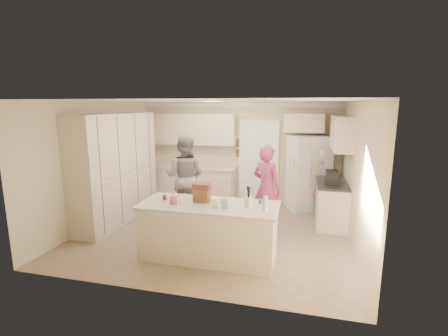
% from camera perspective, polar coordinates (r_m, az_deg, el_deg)
% --- Properties ---
extents(floor, '(5.20, 4.60, 0.02)m').
position_cam_1_polar(floor, '(6.73, -1.58, -11.12)').
color(floor, '#8D6B59').
rests_on(floor, ground).
extents(ceiling, '(5.20, 4.60, 0.02)m').
position_cam_1_polar(ceiling, '(6.23, -1.71, 11.80)').
color(ceiling, white).
rests_on(ceiling, wall_back).
extents(wall_back, '(5.20, 0.02, 2.60)m').
position_cam_1_polar(wall_back, '(8.57, 2.52, 2.79)').
color(wall_back, beige).
rests_on(wall_back, ground).
extents(wall_front, '(5.20, 0.02, 2.60)m').
position_cam_1_polar(wall_front, '(4.23, -10.12, -5.96)').
color(wall_front, beige).
rests_on(wall_front, ground).
extents(wall_left, '(0.02, 4.60, 2.60)m').
position_cam_1_polar(wall_left, '(7.48, -21.29, 0.84)').
color(wall_left, beige).
rests_on(wall_left, ground).
extents(wall_right, '(0.02, 4.60, 2.60)m').
position_cam_1_polar(wall_right, '(6.19, 22.32, -1.22)').
color(wall_right, beige).
rests_on(wall_right, ground).
extents(crown_back, '(5.20, 0.08, 0.12)m').
position_cam_1_polar(crown_back, '(8.43, 2.53, 11.05)').
color(crown_back, white).
rests_on(crown_back, wall_back).
extents(pantry_bank, '(0.60, 2.60, 2.35)m').
position_cam_1_polar(pantry_bank, '(7.49, -18.41, 0.07)').
color(pantry_bank, beige).
rests_on(pantry_bank, floor).
extents(back_base_cab, '(2.20, 0.60, 0.88)m').
position_cam_1_polar(back_base_cab, '(8.74, -5.35, -2.83)').
color(back_base_cab, beige).
rests_on(back_base_cab, floor).
extents(back_countertop, '(2.24, 0.63, 0.04)m').
position_cam_1_polar(back_countertop, '(8.63, -5.43, 0.12)').
color(back_countertop, beige).
rests_on(back_countertop, back_base_cab).
extents(back_upper_cab, '(2.20, 0.35, 0.80)m').
position_cam_1_polar(back_upper_cab, '(8.63, -5.25, 6.83)').
color(back_upper_cab, beige).
rests_on(back_upper_cab, wall_back).
extents(doorway_opening, '(0.90, 0.06, 2.10)m').
position_cam_1_polar(doorway_opening, '(8.48, 6.11, 0.95)').
color(doorway_opening, black).
rests_on(doorway_opening, floor).
extents(doorway_casing, '(1.02, 0.03, 2.22)m').
position_cam_1_polar(doorway_casing, '(8.45, 6.08, 0.91)').
color(doorway_casing, white).
rests_on(doorway_casing, floor).
extents(wall_frame_upper, '(0.15, 0.02, 0.20)m').
position_cam_1_polar(wall_frame_upper, '(8.49, 2.62, 4.42)').
color(wall_frame_upper, brown).
rests_on(wall_frame_upper, wall_back).
extents(wall_frame_lower, '(0.15, 0.02, 0.20)m').
position_cam_1_polar(wall_frame_lower, '(8.53, 2.60, 2.62)').
color(wall_frame_lower, brown).
rests_on(wall_frame_lower, wall_back).
extents(refrigerator, '(1.11, 1.01, 1.80)m').
position_cam_1_polar(refrigerator, '(8.13, 14.57, -0.86)').
color(refrigerator, white).
rests_on(refrigerator, floor).
extents(fridge_seam, '(0.02, 0.02, 1.78)m').
position_cam_1_polar(fridge_seam, '(7.79, 14.59, -1.38)').
color(fridge_seam, gray).
rests_on(fridge_seam, refrigerator).
extents(fridge_dispenser, '(0.22, 0.03, 0.35)m').
position_cam_1_polar(fridge_dispenser, '(7.73, 13.05, 0.49)').
color(fridge_dispenser, black).
rests_on(fridge_dispenser, refrigerator).
extents(fridge_handle_l, '(0.02, 0.02, 0.85)m').
position_cam_1_polar(fridge_handle_l, '(7.74, 14.27, -0.30)').
color(fridge_handle_l, silver).
rests_on(fridge_handle_l, refrigerator).
extents(fridge_handle_r, '(0.02, 0.02, 0.85)m').
position_cam_1_polar(fridge_handle_r, '(7.74, 15.01, -0.34)').
color(fridge_handle_r, silver).
rests_on(fridge_handle_r, refrigerator).
extents(over_fridge_cab, '(0.95, 0.35, 0.45)m').
position_cam_1_polar(over_fridge_cab, '(8.13, 13.88, 7.71)').
color(over_fridge_cab, beige).
rests_on(over_fridge_cab, wall_back).
extents(right_base_cab, '(0.60, 1.20, 0.88)m').
position_cam_1_polar(right_base_cab, '(7.33, 18.33, -6.08)').
color(right_base_cab, beige).
rests_on(right_base_cab, floor).
extents(right_countertop, '(0.63, 1.24, 0.04)m').
position_cam_1_polar(right_countertop, '(7.21, 18.47, -2.58)').
color(right_countertop, '#2D2B28').
rests_on(right_countertop, right_base_cab).
extents(right_upper_cab, '(0.35, 1.50, 0.70)m').
position_cam_1_polar(right_upper_cab, '(7.26, 19.93, 5.83)').
color(right_upper_cab, beige).
rests_on(right_upper_cab, wall_right).
extents(coffee_maker, '(0.22, 0.28, 0.30)m').
position_cam_1_polar(coffee_maker, '(6.98, 18.35, -1.58)').
color(coffee_maker, black).
rests_on(coffee_maker, right_countertop).
extents(island_base, '(2.20, 0.90, 0.88)m').
position_cam_1_polar(island_base, '(5.53, -2.68, -11.15)').
color(island_base, beige).
rests_on(island_base, floor).
extents(island_top, '(2.28, 0.96, 0.05)m').
position_cam_1_polar(island_top, '(5.37, -2.72, -6.60)').
color(island_top, beige).
rests_on(island_top, island_base).
extents(utensil_crock, '(0.13, 0.13, 0.15)m').
position_cam_1_polar(utensil_crock, '(5.24, 4.28, -5.91)').
color(utensil_crock, white).
rests_on(utensil_crock, island_top).
extents(tissue_box, '(0.13, 0.13, 0.14)m').
position_cam_1_polar(tissue_box, '(5.43, -8.63, -5.46)').
color(tissue_box, '#DE6A8D').
rests_on(tissue_box, island_top).
extents(tissue_plume, '(0.08, 0.08, 0.08)m').
position_cam_1_polar(tissue_plume, '(5.40, -8.67, -4.34)').
color(tissue_plume, white).
rests_on(tissue_plume, tissue_box).
extents(dollhouse_body, '(0.26, 0.18, 0.22)m').
position_cam_1_polar(dollhouse_body, '(5.47, -3.95, -4.82)').
color(dollhouse_body, brown).
rests_on(dollhouse_body, island_top).
extents(dollhouse_roof, '(0.28, 0.20, 0.10)m').
position_cam_1_polar(dollhouse_roof, '(5.42, -3.97, -3.19)').
color(dollhouse_roof, '#592D1E').
rests_on(dollhouse_roof, dollhouse_body).
extents(jam_jar, '(0.07, 0.07, 0.09)m').
position_cam_1_polar(jam_jar, '(5.67, -10.39, -5.08)').
color(jam_jar, '#59263F').
rests_on(jam_jar, island_top).
extents(greeting_card_a, '(0.12, 0.06, 0.16)m').
position_cam_1_polar(greeting_card_a, '(5.11, -1.76, -6.26)').
color(greeting_card_a, white).
rests_on(greeting_card_a, island_top).
extents(greeting_card_b, '(0.12, 0.05, 0.16)m').
position_cam_1_polar(greeting_card_b, '(5.12, 0.01, -6.23)').
color(greeting_card_b, silver).
rests_on(greeting_card_b, island_top).
extents(water_bottle, '(0.07, 0.07, 0.24)m').
position_cam_1_polar(water_bottle, '(5.00, 7.30, -6.27)').
color(water_bottle, silver).
rests_on(water_bottle, island_top).
extents(shaker_salt, '(0.05, 0.05, 0.09)m').
position_cam_1_polar(shaker_salt, '(5.39, 6.37, -5.81)').
color(shaker_salt, '#324992').
rests_on(shaker_salt, island_top).
extents(shaker_pepper, '(0.05, 0.05, 0.09)m').
position_cam_1_polar(shaker_pepper, '(5.38, 7.12, -5.85)').
color(shaker_pepper, '#324992').
rests_on(shaker_pepper, island_top).
extents(teen_boy, '(0.93, 0.73, 1.89)m').
position_cam_1_polar(teen_boy, '(7.31, -6.90, -1.55)').
color(teen_boy, gray).
rests_on(teen_boy, floor).
extents(teen_girl, '(0.75, 0.66, 1.74)m').
position_cam_1_polar(teen_girl, '(6.67, 7.48, -3.45)').
color(teen_girl, '#A33462').
rests_on(teen_girl, floor).
extents(fridge_magnets, '(0.76, 0.02, 1.44)m').
position_cam_1_polar(fridge_magnets, '(7.78, 14.59, -1.39)').
color(fridge_magnets, tan).
rests_on(fridge_magnets, refrigerator).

